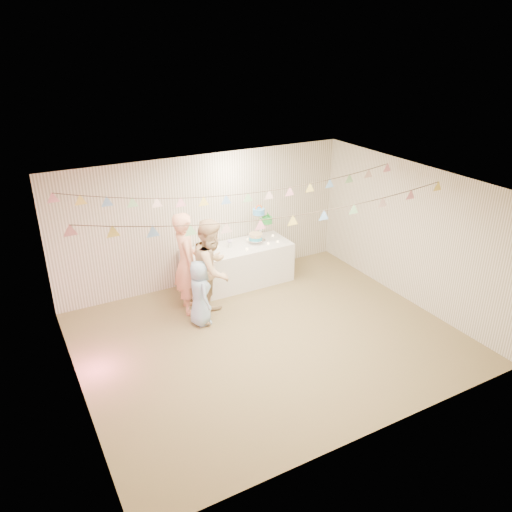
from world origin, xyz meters
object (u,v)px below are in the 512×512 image
person_adult_a (186,263)px  person_child (200,293)px  table (238,265)px  person_adult_b (212,269)px  cake_stand (261,227)px

person_adult_a → person_child: bearing=-169.0°
person_adult_a → person_child: person_adult_a is taller
table → person_child: 1.63m
table → person_adult_b: size_ratio=1.17×
person_adult_b → person_child: size_ratio=1.54×
cake_stand → table: bearing=-174.8°
person_adult_a → cake_stand: bearing=-63.7°
person_adult_b → person_adult_a: bearing=84.0°
cake_stand → person_child: (-1.79, -1.09, -0.52)m
table → person_child: size_ratio=1.81×
person_adult_b → person_child: 0.46m
cake_stand → person_child: size_ratio=0.61×
table → person_adult_b: (-0.94, -0.91, 0.51)m
person_adult_b → table: bearing=-1.0°
cake_stand → person_adult_a: 1.90m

